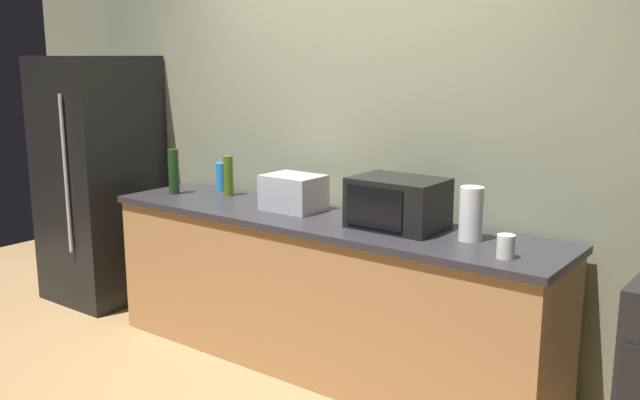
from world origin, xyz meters
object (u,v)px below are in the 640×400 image
object	(u,v)px
paper_towel_roll	(471,214)
bottle_olive_oil	(228,176)
microwave	(398,203)
bottle_wine	(174,172)
bottle_dish_soap	(354,196)
mug_white	(506,246)
toaster_oven	(293,193)
refrigerator	(100,179)
bottle_spray_cleaner	(221,177)

from	to	relation	value
paper_towel_roll	bottle_olive_oil	xyz separation A→B (m)	(-1.76, 0.09, -0.00)
microwave	bottle_olive_oil	bearing A→B (deg)	176.05
bottle_wine	bottle_dish_soap	world-z (taller)	bottle_wine
paper_towel_roll	bottle_olive_oil	world-z (taller)	paper_towel_roll
bottle_olive_oil	mug_white	xyz separation A→B (m)	(2.02, -0.28, -0.08)
bottle_dish_soap	mug_white	world-z (taller)	bottle_dish_soap
bottle_wine	mug_white	distance (m)	2.35
microwave	bottle_dish_soap	bearing A→B (deg)	159.61
bottle_dish_soap	toaster_oven	bearing A→B (deg)	-160.14
refrigerator	bottle_dish_soap	distance (m)	2.17
bottle_wine	bottle_spray_cleaner	xyz separation A→B (m)	(0.17, 0.27, -0.05)
microwave	bottle_olive_oil	xyz separation A→B (m)	(-1.34, 0.09, -0.00)
toaster_oven	bottle_wine	size ratio (longest dim) A/B	1.14
bottle_spray_cleaner	microwave	bearing A→B (deg)	-6.95
bottle_wine	bottle_olive_oil	distance (m)	0.37
paper_towel_roll	bottle_dish_soap	distance (m)	0.80
refrigerator	bottle_dish_soap	size ratio (longest dim) A/B	8.32
bottle_olive_oil	bottle_spray_cleaner	distance (m)	0.19
toaster_oven	bottle_wine	xyz separation A→B (m)	(-0.94, -0.10, 0.04)
refrigerator	bottle_olive_oil	distance (m)	1.21
bottle_olive_oil	bottle_wine	bearing A→B (deg)	-152.07
bottle_olive_oil	mug_white	world-z (taller)	bottle_olive_oil
mug_white	bottle_wine	bearing A→B (deg)	177.37
refrigerator	bottle_dish_soap	world-z (taller)	refrigerator
bottle_spray_cleaner	mug_white	bearing A→B (deg)	-9.72
toaster_oven	paper_towel_roll	bearing A→B (deg)	-0.50
mug_white	toaster_oven	bearing A→B (deg)	171.78
bottle_wine	mug_white	bearing A→B (deg)	-2.63
toaster_oven	mug_white	world-z (taller)	toaster_oven
refrigerator	mug_white	size ratio (longest dim) A/B	16.55
microwave	bottle_dish_soap	xyz separation A→B (m)	(-0.37, 0.14, -0.03)
bottle_wine	mug_white	xyz separation A→B (m)	(2.35, -0.11, -0.09)
bottle_wine	bottle_spray_cleaner	bearing A→B (deg)	57.39
microwave	mug_white	size ratio (longest dim) A/B	4.41
refrigerator	microwave	xyz separation A→B (m)	(2.53, 0.05, 0.13)
bottle_wine	bottle_spray_cleaner	world-z (taller)	bottle_wine
bottle_dish_soap	mug_white	xyz separation A→B (m)	(1.06, -0.33, -0.05)
toaster_oven	bottle_dish_soap	distance (m)	0.37
paper_towel_roll	bottle_spray_cleaner	world-z (taller)	paper_towel_roll
refrigerator	bottle_wine	bearing A→B (deg)	-2.32
microwave	paper_towel_roll	world-z (taller)	same
refrigerator	toaster_oven	world-z (taller)	refrigerator
microwave	bottle_wine	bearing A→B (deg)	-177.15
bottle_wine	refrigerator	bearing A→B (deg)	177.68
bottle_wine	bottle_dish_soap	distance (m)	1.31
refrigerator	bottle_olive_oil	world-z (taller)	refrigerator
bottle_wine	toaster_oven	bearing A→B (deg)	5.76
microwave	bottle_spray_cleaner	bearing A→B (deg)	173.05
bottle_dish_soap	bottle_spray_cleaner	xyz separation A→B (m)	(-1.12, 0.04, -0.01)
bottle_dish_soap	mug_white	size ratio (longest dim) A/B	1.99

